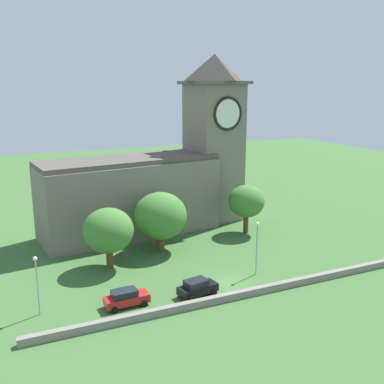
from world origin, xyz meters
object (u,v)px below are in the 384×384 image
at_px(church, 162,174).
at_px(streetlamp_west_end, 37,276).
at_px(tree_riverside_west, 160,216).
at_px(streetlamp_west_mid, 257,240).
at_px(car_black, 197,287).
at_px(car_red, 126,298).
at_px(tree_by_tower, 246,201).
at_px(tree_riverside_east, 108,231).

distance_m(church, streetlamp_west_end, 30.35).
bearing_deg(tree_riverside_west, streetlamp_west_mid, -57.19).
bearing_deg(car_black, streetlamp_west_mid, 13.55).
xyz_separation_m(car_red, streetlamp_west_mid, (16.61, 1.26, 3.55)).
bearing_deg(streetlamp_west_end, streetlamp_west_mid, -1.37).
xyz_separation_m(streetlamp_west_mid, tree_riverside_west, (-7.85, 12.18, 0.56)).
xyz_separation_m(car_black, streetlamp_west_end, (-16.20, 2.73, 3.28)).
bearing_deg(tree_riverside_west, car_red, -123.08).
relative_size(car_black, tree_riverside_west, 0.56).
xyz_separation_m(church, tree_by_tower, (10.86, -8.08, -3.73)).
xyz_separation_m(streetlamp_west_end, streetlamp_west_mid, (25.04, -0.60, 0.25)).
bearing_deg(streetlamp_west_end, car_red, -12.39).
xyz_separation_m(streetlamp_west_end, tree_riverside_east, (9.26, 8.55, 0.73)).
bearing_deg(car_black, tree_riverside_east, 121.62).
height_order(car_red, tree_riverside_east, tree_riverside_east).
bearing_deg(tree_riverside_east, church, 47.45).
distance_m(streetlamp_west_mid, tree_riverside_west, 14.50).
distance_m(streetlamp_west_end, streetlamp_west_mid, 25.05).
xyz_separation_m(streetlamp_west_mid, tree_by_tower, (6.86, 13.90, 0.60)).
bearing_deg(church, tree_by_tower, -36.67).
bearing_deg(tree_by_tower, church, 143.33).
bearing_deg(car_black, car_red, 173.57).
bearing_deg(streetlamp_west_mid, car_red, -175.68).
bearing_deg(car_black, church, 78.66).
bearing_deg(car_black, tree_riverside_west, 86.06).
bearing_deg(tree_by_tower, tree_riverside_west, -173.32).
distance_m(car_black, tree_riverside_west, 14.92).
relative_size(church, tree_riverside_east, 4.37).
xyz_separation_m(streetlamp_west_end, tree_by_tower, (31.90, 13.31, 0.85)).
distance_m(streetlamp_west_mid, tree_by_tower, 15.51).
height_order(streetlamp_west_end, tree_riverside_west, tree_riverside_west).
height_order(streetlamp_west_mid, tree_riverside_east, tree_riverside_east).
bearing_deg(streetlamp_west_mid, church, 100.31).
bearing_deg(tree_riverside_west, tree_riverside_east, -159.09).
xyz_separation_m(car_black, tree_riverside_east, (-6.94, 11.28, 4.01)).
height_order(car_black, streetlamp_west_mid, streetlamp_west_mid).
xyz_separation_m(tree_by_tower, tree_riverside_west, (-14.71, -1.72, -0.04)).
relative_size(streetlamp_west_mid, tree_by_tower, 0.87).
relative_size(tree_by_tower, tree_riverside_west, 0.92).
distance_m(church, tree_riverside_east, 17.85).
bearing_deg(church, tree_riverside_east, -132.55).
distance_m(tree_riverside_east, tree_riverside_west, 8.49).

